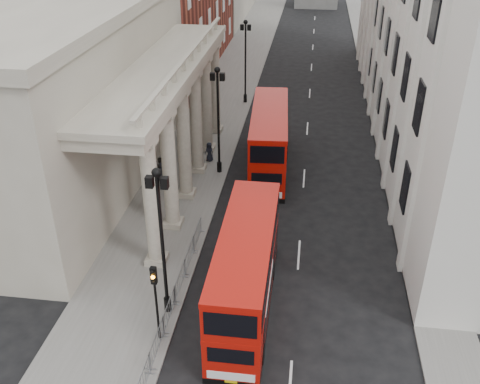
{
  "coord_description": "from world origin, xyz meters",
  "views": [
    {
      "loc": [
        6.01,
        -16.63,
        19.24
      ],
      "look_at": [
        2.05,
        12.48,
        2.68
      ],
      "focal_mm": 40.0,
      "sensor_mm": 36.0,
      "label": 1
    }
  ],
  "objects": [
    {
      "name": "pedestrian_b",
      "position": [
        -4.84,
        18.21,
        1.01
      ],
      "size": [
        1.08,
        0.99,
        1.79
      ],
      "primitive_type": "imported",
      "rotation": [
        0.0,
        0.0,
        3.6
      ],
      "color": "#292521",
      "rests_on": "sidewalk_west"
    },
    {
      "name": "pedestrian_c",
      "position": [
        -1.72,
        21.82,
        0.91
      ],
      "size": [
        0.92,
        0.79,
        1.58
      ],
      "primitive_type": "imported",
      "rotation": [
        0.0,
        0.0,
        5.83
      ],
      "color": "black",
      "rests_on": "sidewalk_west"
    },
    {
      "name": "pedestrian_a",
      "position": [
        -4.41,
        17.22,
        1.04
      ],
      "size": [
        0.69,
        0.47,
        1.83
      ],
      "primitive_type": "imported",
      "rotation": [
        0.0,
        0.0,
        0.04
      ],
      "color": "black",
      "rests_on": "sidewalk_west"
    },
    {
      "name": "kerb",
      "position": [
        -0.05,
        30.0,
        0.07
      ],
      "size": [
        0.2,
        140.0,
        0.14
      ],
      "primitive_type": "cube",
      "color": "slate",
      "rests_on": "ground"
    },
    {
      "name": "portico_building",
      "position": [
        -10.5,
        18.0,
        6.0
      ],
      "size": [
        9.0,
        28.0,
        12.0
      ],
      "primitive_type": "cube",
      "color": "gray",
      "rests_on": "ground"
    },
    {
      "name": "lamp_post_south",
      "position": [
        -0.6,
        4.0,
        4.91
      ],
      "size": [
        1.05,
        0.44,
        8.32
      ],
      "color": "black",
      "rests_on": "sidewalk_west"
    },
    {
      "name": "sidewalk_east",
      "position": [
        13.5,
        30.0,
        0.06
      ],
      "size": [
        3.0,
        140.0,
        0.12
      ],
      "primitive_type": "cube",
      "color": "slate",
      "rests_on": "ground"
    },
    {
      "name": "bus_near",
      "position": [
        3.38,
        4.97,
        2.43
      ],
      "size": [
        2.66,
        10.78,
        4.65
      ],
      "rotation": [
        0.0,
        0.0,
        0.0
      ],
      "color": "#AF0F08",
      "rests_on": "ground"
    },
    {
      "name": "crowd_barriers",
      "position": [
        -0.35,
        2.23,
        0.67
      ],
      "size": [
        0.5,
        18.75,
        1.1
      ],
      "color": "gray",
      "rests_on": "sidewalk_west"
    },
    {
      "name": "sidewalk_west",
      "position": [
        -3.0,
        30.0,
        0.06
      ],
      "size": [
        6.0,
        140.0,
        0.12
      ],
      "primitive_type": "cube",
      "color": "slate",
      "rests_on": "ground"
    },
    {
      "name": "bus_far",
      "position": [
        3.12,
        21.39,
        2.52
      ],
      "size": [
        3.34,
        11.29,
        4.81
      ],
      "rotation": [
        0.0,
        0.0,
        0.06
      ],
      "color": "#B10F08",
      "rests_on": "ground"
    },
    {
      "name": "lamp_post_mid",
      "position": [
        -0.6,
        20.0,
        4.91
      ],
      "size": [
        1.05,
        0.44,
        8.32
      ],
      "color": "black",
      "rests_on": "sidewalk_west"
    },
    {
      "name": "lamp_post_north",
      "position": [
        -0.6,
        36.0,
        4.91
      ],
      "size": [
        1.05,
        0.44,
        8.32
      ],
      "color": "black",
      "rests_on": "sidewalk_west"
    },
    {
      "name": "ground",
      "position": [
        0.0,
        0.0,
        0.0
      ],
      "size": [
        260.0,
        260.0,
        0.0
      ],
      "primitive_type": "plane",
      "color": "black",
      "rests_on": "ground"
    },
    {
      "name": "traffic_light",
      "position": [
        -0.5,
        1.98,
        3.11
      ],
      "size": [
        0.28,
        0.33,
        4.3
      ],
      "color": "black",
      "rests_on": "sidewalk_west"
    }
  ]
}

